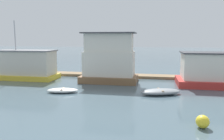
% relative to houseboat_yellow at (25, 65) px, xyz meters
% --- Properties ---
extents(ground_plane, '(200.00, 200.00, 0.00)m').
position_rel_houseboat_yellow_xyz_m(ground_plane, '(10.27, 0.18, -1.59)').
color(ground_plane, '#475B66').
extents(dock_walkway, '(33.80, 1.86, 0.30)m').
position_rel_houseboat_yellow_xyz_m(dock_walkway, '(10.27, 3.34, -1.44)').
color(dock_walkway, '#846B4C').
rests_on(dock_walkway, ground_plane).
extents(houseboat_yellow, '(7.21, 3.22, 6.60)m').
position_rel_houseboat_yellow_xyz_m(houseboat_yellow, '(0.00, 0.00, 0.00)').
color(houseboat_yellow, gold).
rests_on(houseboat_yellow, ground_plane).
extents(houseboat_brown, '(5.93, 3.47, 5.23)m').
position_rel_houseboat_yellow_xyz_m(houseboat_brown, '(9.81, 0.05, 0.80)').
color(houseboat_brown, brown).
rests_on(houseboat_brown, ground_plane).
extents(houseboat_red, '(5.44, 3.96, 3.28)m').
position_rel_houseboat_yellow_xyz_m(houseboat_red, '(19.48, -0.13, -0.08)').
color(houseboat_red, red).
rests_on(houseboat_red, ground_plane).
extents(dinghy_white, '(2.81, 1.65, 0.38)m').
position_rel_houseboat_yellow_xyz_m(dinghy_white, '(6.85, -5.40, -1.39)').
color(dinghy_white, white).
rests_on(dinghy_white, ground_plane).
extents(dinghy_grey, '(3.65, 2.48, 0.48)m').
position_rel_houseboat_yellow_xyz_m(dinghy_grey, '(15.05, -4.54, -1.35)').
color(dinghy_grey, gray).
rests_on(dinghy_grey, ground_plane).
extents(buoy_yellow, '(0.68, 0.68, 0.68)m').
position_rel_houseboat_yellow_xyz_m(buoy_yellow, '(16.99, -11.10, -1.25)').
color(buoy_yellow, yellow).
rests_on(buoy_yellow, ground_plane).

